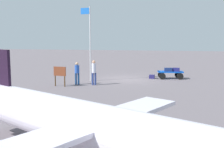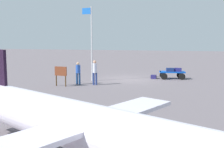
{
  "view_description": "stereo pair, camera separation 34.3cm",
  "coord_description": "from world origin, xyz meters",
  "px_view_note": "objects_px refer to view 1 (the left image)",
  "views": [
    {
      "loc": [
        -4.89,
        21.54,
        3.22
      ],
      "look_at": [
        -0.4,
        6.0,
        1.18
      ],
      "focal_mm": 43.56,
      "sensor_mm": 36.0,
      "label": 1
    },
    {
      "loc": [
        -5.22,
        21.44,
        3.22
      ],
      "look_at": [
        -0.4,
        6.0,
        1.18
      ],
      "focal_mm": 43.56,
      "sensor_mm": 36.0,
      "label": 2
    }
  ],
  "objects_px": {
    "flagpole": "(89,39)",
    "signboard": "(60,73)",
    "luggage_cart": "(170,73)",
    "suitcase_grey": "(152,77)",
    "suitcase_maroon": "(168,70)",
    "worker_trailing": "(94,71)",
    "worker_lead": "(77,72)",
    "suitcase_tan": "(176,70)",
    "airplane_near": "(103,130)"
  },
  "relations": [
    {
      "from": "flagpole",
      "to": "signboard",
      "type": "bearing_deg",
      "value": 70.16
    },
    {
      "from": "luggage_cart",
      "to": "suitcase_grey",
      "type": "distance_m",
      "value": 1.53
    },
    {
      "from": "suitcase_maroon",
      "to": "suitcase_grey",
      "type": "distance_m",
      "value": 1.46
    },
    {
      "from": "flagpole",
      "to": "signboard",
      "type": "relative_size",
      "value": 4.18
    },
    {
      "from": "suitcase_grey",
      "to": "worker_trailing",
      "type": "xyz_separation_m",
      "value": [
        3.53,
        4.43,
        0.85
      ]
    },
    {
      "from": "worker_trailing",
      "to": "signboard",
      "type": "distance_m",
      "value": 2.39
    },
    {
      "from": "luggage_cart",
      "to": "worker_trailing",
      "type": "height_order",
      "value": "worker_trailing"
    },
    {
      "from": "luggage_cart",
      "to": "signboard",
      "type": "xyz_separation_m",
      "value": [
        7.08,
        5.94,
        0.46
      ]
    },
    {
      "from": "worker_lead",
      "to": "suitcase_tan",
      "type": "bearing_deg",
      "value": -144.33
    },
    {
      "from": "luggage_cart",
      "to": "worker_lead",
      "type": "bearing_deg",
      "value": 38.11
    },
    {
      "from": "suitcase_grey",
      "to": "suitcase_maroon",
      "type": "bearing_deg",
      "value": -175.7
    },
    {
      "from": "flagpole",
      "to": "worker_lead",
      "type": "bearing_deg",
      "value": 82.91
    },
    {
      "from": "worker_trailing",
      "to": "airplane_near",
      "type": "bearing_deg",
      "value": 110.86
    },
    {
      "from": "luggage_cart",
      "to": "suitcase_maroon",
      "type": "relative_size",
      "value": 3.32
    },
    {
      "from": "signboard",
      "to": "worker_lead",
      "type": "bearing_deg",
      "value": -128.56
    },
    {
      "from": "suitcase_tan",
      "to": "flagpole",
      "type": "bearing_deg",
      "value": 23.95
    },
    {
      "from": "airplane_near",
      "to": "worker_lead",
      "type": "bearing_deg",
      "value": -63.95
    },
    {
      "from": "luggage_cart",
      "to": "signboard",
      "type": "bearing_deg",
      "value": 40.03
    },
    {
      "from": "signboard",
      "to": "suitcase_maroon",
      "type": "bearing_deg",
      "value": -140.53
    },
    {
      "from": "worker_trailing",
      "to": "airplane_near",
      "type": "xyz_separation_m",
      "value": [
        -4.62,
        12.12,
        0.07
      ]
    },
    {
      "from": "worker_lead",
      "to": "worker_trailing",
      "type": "bearing_deg",
      "value": -174.1
    },
    {
      "from": "suitcase_maroon",
      "to": "airplane_near",
      "type": "distance_m",
      "value": 16.65
    },
    {
      "from": "suitcase_tan",
      "to": "suitcase_grey",
      "type": "relative_size",
      "value": 1.31
    },
    {
      "from": "luggage_cart",
      "to": "flagpole",
      "type": "height_order",
      "value": "flagpole"
    },
    {
      "from": "suitcase_maroon",
      "to": "worker_lead",
      "type": "relative_size",
      "value": 0.41
    },
    {
      "from": "airplane_near",
      "to": "flagpole",
      "type": "distance_m",
      "value": 15.18
    },
    {
      "from": "airplane_near",
      "to": "flagpole",
      "type": "bearing_deg",
      "value": -68.03
    },
    {
      "from": "worker_trailing",
      "to": "flagpole",
      "type": "relative_size",
      "value": 0.31
    },
    {
      "from": "luggage_cart",
      "to": "worker_lead",
      "type": "height_order",
      "value": "worker_lead"
    },
    {
      "from": "suitcase_grey",
      "to": "worker_lead",
      "type": "bearing_deg",
      "value": 43.63
    },
    {
      "from": "luggage_cart",
      "to": "suitcase_tan",
      "type": "xyz_separation_m",
      "value": [
        -0.47,
        0.08,
        0.33
      ]
    },
    {
      "from": "suitcase_grey",
      "to": "worker_trailing",
      "type": "height_order",
      "value": "worker_trailing"
    },
    {
      "from": "suitcase_tan",
      "to": "airplane_near",
      "type": "xyz_separation_m",
      "value": [
        0.84,
        16.8,
        0.3
      ]
    },
    {
      "from": "luggage_cart",
      "to": "airplane_near",
      "type": "bearing_deg",
      "value": 88.72
    },
    {
      "from": "luggage_cart",
      "to": "suitcase_maroon",
      "type": "bearing_deg",
      "value": 58.24
    },
    {
      "from": "luggage_cart",
      "to": "suitcase_maroon",
      "type": "height_order",
      "value": "suitcase_maroon"
    },
    {
      "from": "airplane_near",
      "to": "signboard",
      "type": "bearing_deg",
      "value": -58.52
    },
    {
      "from": "luggage_cart",
      "to": "suitcase_grey",
      "type": "relative_size",
      "value": 4.93
    },
    {
      "from": "suitcase_tan",
      "to": "worker_lead",
      "type": "xyz_separation_m",
      "value": [
        6.71,
        4.81,
        0.16
      ]
    },
    {
      "from": "suitcase_grey",
      "to": "signboard",
      "type": "distance_m",
      "value": 7.97
    },
    {
      "from": "luggage_cart",
      "to": "worker_trailing",
      "type": "relative_size",
      "value": 1.24
    },
    {
      "from": "suitcase_maroon",
      "to": "signboard",
      "type": "relative_size",
      "value": 0.48
    },
    {
      "from": "luggage_cart",
      "to": "suitcase_tan",
      "type": "relative_size",
      "value": 3.77
    },
    {
      "from": "suitcase_tan",
      "to": "worker_trailing",
      "type": "relative_size",
      "value": 0.33
    },
    {
      "from": "worker_lead",
      "to": "signboard",
      "type": "distance_m",
      "value": 1.35
    },
    {
      "from": "worker_lead",
      "to": "signboard",
      "type": "height_order",
      "value": "worker_lead"
    },
    {
      "from": "airplane_near",
      "to": "luggage_cart",
      "type": "bearing_deg",
      "value": -91.28
    },
    {
      "from": "suitcase_grey",
      "to": "worker_trailing",
      "type": "relative_size",
      "value": 0.25
    },
    {
      "from": "luggage_cart",
      "to": "flagpole",
      "type": "distance_m",
      "value": 7.25
    },
    {
      "from": "suitcase_grey",
      "to": "airplane_near",
      "type": "bearing_deg",
      "value": 93.75
    }
  ]
}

